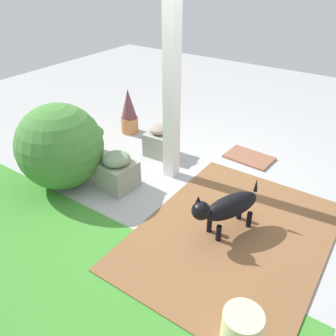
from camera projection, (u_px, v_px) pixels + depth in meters
The scene contains 11 objects.
ground_plane at pixel (187, 187), 4.39m from camera, with size 12.00×12.00×0.00m, color #A6A5A5.
brick_path at pixel (233, 235), 3.63m from camera, with size 1.80×2.40×0.02m, color brown.
porch_pillar at pixel (172, 92), 4.07m from camera, with size 0.16×0.16×2.29m, color white.
stone_planter_nearest at pixel (160, 141), 5.03m from camera, with size 0.39×0.40×0.46m.
stone_planter_mid at pixel (117, 171), 4.29m from camera, with size 0.44×0.44×0.48m.
round_shrub at pixel (60, 146), 4.21m from camera, with size 1.06×1.06×1.06m, color #427B34.
terracotta_pot_spiky at pixel (129, 112), 5.60m from camera, with size 0.28×0.28×0.74m.
terracotta_pot_broad at pixel (92, 137), 5.07m from camera, with size 0.35×0.35×0.42m.
dog at pixel (227, 207), 3.52m from camera, with size 0.49×0.80×0.56m.
ceramic_urn at pixel (241, 331), 2.51m from camera, with size 0.30×0.30×0.38m, color beige.
doormat at pixel (249, 157), 5.02m from camera, with size 0.66×0.43×0.03m, color brown.
Camera 1 is at (-1.85, 3.11, 2.51)m, focal length 37.00 mm.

